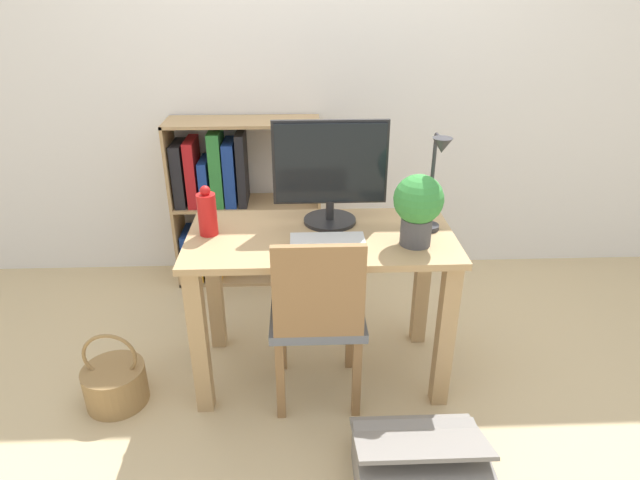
% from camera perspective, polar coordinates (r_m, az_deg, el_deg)
% --- Properties ---
extents(ground_plane, '(10.00, 10.00, 0.00)m').
position_cam_1_polar(ground_plane, '(2.70, 0.09, -13.64)').
color(ground_plane, '#CCB284').
extents(wall_back, '(8.00, 0.05, 2.60)m').
position_cam_1_polar(wall_back, '(3.22, -0.77, 18.51)').
color(wall_back, white).
rests_on(wall_back, ground_plane).
extents(desk, '(1.15, 0.57, 0.73)m').
position_cam_1_polar(desk, '(2.38, 0.10, -3.05)').
color(desk, tan).
rests_on(desk, ground_plane).
extents(monitor, '(0.50, 0.24, 0.46)m').
position_cam_1_polar(monitor, '(2.34, 1.09, 7.57)').
color(monitor, '#232326').
rests_on(monitor, desk).
extents(keyboard, '(0.31, 0.12, 0.02)m').
position_cam_1_polar(keyboard, '(2.24, 0.79, 0.04)').
color(keyboard, silver).
rests_on(keyboard, desk).
extents(vase, '(0.08, 0.08, 0.22)m').
position_cam_1_polar(vase, '(2.32, -11.94, 2.85)').
color(vase, red).
rests_on(vase, desk).
extents(desk_lamp, '(0.10, 0.19, 0.44)m').
position_cam_1_polar(desk_lamp, '(2.26, 12.27, 6.73)').
color(desk_lamp, '#2D2D33').
rests_on(desk_lamp, desk).
extents(potted_plant, '(0.20, 0.20, 0.30)m').
position_cam_1_polar(potted_plant, '(2.19, 10.42, 3.65)').
color(potted_plant, '#4C4C51').
rests_on(potted_plant, desk).
extents(chair, '(0.40, 0.40, 0.84)m').
position_cam_1_polar(chair, '(2.26, -0.26, -7.87)').
color(chair, slate).
rests_on(chair, ground_plane).
extents(bookshelf, '(0.88, 0.28, 1.01)m').
position_cam_1_polar(bookshelf, '(3.29, -10.46, 4.12)').
color(bookshelf, tan).
rests_on(bookshelf, ground_plane).
extents(basket, '(0.27, 0.27, 0.37)m').
position_cam_1_polar(basket, '(2.63, -21.00, -14.07)').
color(basket, '#997547').
rests_on(basket, ground_plane).
extents(storage_box, '(0.48, 0.40, 0.26)m').
position_cam_1_polar(storage_box, '(2.17, 10.63, -22.88)').
color(storage_box, gray).
rests_on(storage_box, ground_plane).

